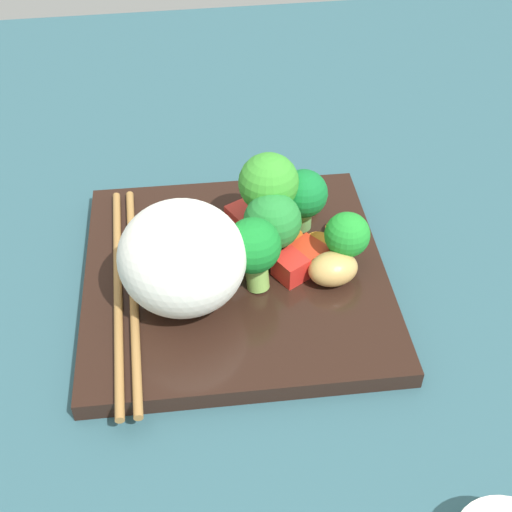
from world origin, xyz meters
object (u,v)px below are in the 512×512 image
broccoli_floret_3 (303,196)px  carrot_slice_0 (318,243)px  square_plate (235,276)px  chopstick_pair (126,288)px  rice_mound (182,258)px

broccoli_floret_3 → carrot_slice_0: broccoli_floret_3 is taller
square_plate → carrot_slice_0: (-7.08, -1.80, 1.07)cm
carrot_slice_0 → chopstick_pair: size_ratio=0.09×
broccoli_floret_3 → chopstick_pair: broccoli_floret_3 is taller
rice_mound → square_plate: bearing=-145.5°
square_plate → broccoli_floret_3: 8.58cm
carrot_slice_0 → chopstick_pair: same height
square_plate → chopstick_pair: 8.70cm
broccoli_floret_3 → chopstick_pair: size_ratio=0.24×
broccoli_floret_3 → carrot_slice_0: size_ratio=2.61×
square_plate → rice_mound: bearing=34.5°
square_plate → chopstick_pair: size_ratio=0.99×
square_plate → rice_mound: size_ratio=2.56×
carrot_slice_0 → chopstick_pair: (15.63, 3.03, -0.01)cm
broccoli_floret_3 → chopstick_pair: 16.02cm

